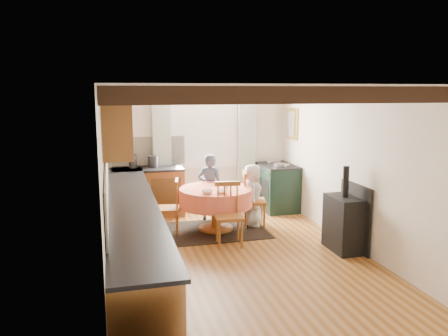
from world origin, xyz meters
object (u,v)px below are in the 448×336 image
object	(u,v)px
chair_near	(229,215)
cup	(226,187)
child_far	(210,187)
chair_left	(168,207)
dining_table	(216,210)
chair_right	(254,199)
aga_range	(277,186)
child_right	(252,195)
cast_iron_stove	(344,209)

from	to	relation	value
chair_near	cup	world-z (taller)	chair_near
child_far	chair_left	bearing A→B (deg)	52.21
chair_near	dining_table	bearing A→B (deg)	99.26
chair_right	aga_range	world-z (taller)	chair_right
aga_range	child_right	size ratio (longest dim) A/B	0.91
aga_range	cast_iron_stove	world-z (taller)	cast_iron_stove
aga_range	child_far	bearing A→B (deg)	-164.17
dining_table	cast_iron_stove	world-z (taller)	cast_iron_stove
chair_right	cast_iron_stove	world-z (taller)	cast_iron_stove
chair_right	aga_range	distance (m)	1.27
chair_left	child_right	bearing A→B (deg)	102.06
chair_near	chair_right	distance (m)	1.07
cast_iron_stove	aga_range	bearing A→B (deg)	92.59
aga_range	chair_left	bearing A→B (deg)	-156.80
chair_left	child_right	world-z (taller)	child_right
dining_table	chair_near	world-z (taller)	chair_near
cup	child_right	bearing A→B (deg)	27.13
chair_near	cup	bearing A→B (deg)	86.62
chair_near	child_right	distance (m)	1.10
cast_iron_stove	child_right	world-z (taller)	cast_iron_stove
aga_range	cast_iron_stove	size ratio (longest dim) A/B	0.79
dining_table	aga_range	distance (m)	1.85
dining_table	cast_iron_stove	xyz separation A→B (m)	(1.62, -1.37, 0.27)
chair_left	cast_iron_stove	size ratio (longest dim) A/B	0.72
dining_table	chair_right	size ratio (longest dim) A/B	1.25
dining_table	chair_right	distance (m)	0.72
chair_left	child_far	distance (m)	1.04
child_right	chair_right	bearing A→B (deg)	-145.26
aga_range	chair_right	bearing A→B (deg)	-129.12
aga_range	child_far	distance (m)	1.52
child_right	aga_range	bearing A→B (deg)	-22.65
child_right	chair_near	bearing A→B (deg)	161.48
dining_table	child_far	bearing A→B (deg)	85.98
child_right	cast_iron_stove	bearing A→B (deg)	-129.75
aga_range	cup	size ratio (longest dim) A/B	11.12
chair_left	child_far	size ratio (longest dim) A/B	0.74
chair_left	aga_range	bearing A→B (deg)	123.29
chair_near	chair_right	xyz separation A→B (m)	(0.67, 0.83, 0.00)
chair_right	child_right	xyz separation A→B (m)	(-0.01, 0.05, 0.06)
cast_iron_stove	cup	bearing A→B (deg)	140.54
chair_near	chair_left	bearing A→B (deg)	142.39
dining_table	cast_iron_stove	size ratio (longest dim) A/B	0.96
chair_right	chair_near	bearing A→B (deg)	152.48
chair_near	chair_left	world-z (taller)	chair_near
child_far	cup	world-z (taller)	child_far
child_far	cup	bearing A→B (deg)	114.60
cast_iron_stove	child_right	size ratio (longest dim) A/B	1.16
chair_left	cast_iron_stove	xyz separation A→B (m)	(2.42, -1.45, 0.18)
child_far	child_right	size ratio (longest dim) A/B	1.12
chair_near	child_far	distance (m)	1.41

